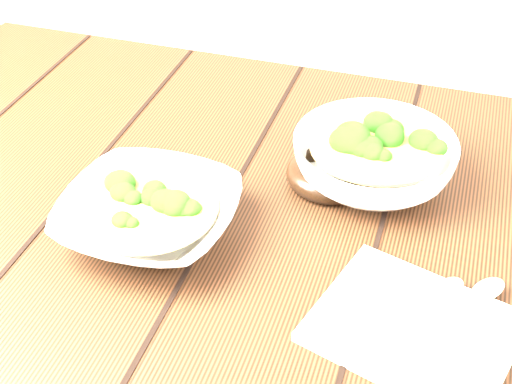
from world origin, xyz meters
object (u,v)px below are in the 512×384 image
object	(u,v)px
table	(238,279)
soup_bowl_back	(373,159)
soup_bowl_front	(149,215)
trivet	(330,174)
napkin	(414,328)

from	to	relation	value
table	soup_bowl_back	size ratio (longest dim) A/B	4.57
table	soup_bowl_back	xyz separation A→B (m)	(0.15, 0.11, 0.16)
soup_bowl_front	trivet	size ratio (longest dim) A/B	1.80
soup_bowl_front	soup_bowl_back	size ratio (longest dim) A/B	0.81
napkin	soup_bowl_front	bearing A→B (deg)	-174.40
soup_bowl_back	table	bearing A→B (deg)	-142.77
trivet	soup_bowl_back	bearing A→B (deg)	19.77
napkin	trivet	bearing A→B (deg)	138.15
soup_bowl_front	napkin	xyz separation A→B (m)	(0.33, -0.06, -0.02)
table	trivet	distance (m)	0.19
table	trivet	size ratio (longest dim) A/B	10.21
soup_bowl_front	soup_bowl_back	world-z (taller)	soup_bowl_back
table	soup_bowl_front	world-z (taller)	soup_bowl_front
table	napkin	distance (m)	0.30
table	napkin	bearing A→B (deg)	-28.67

